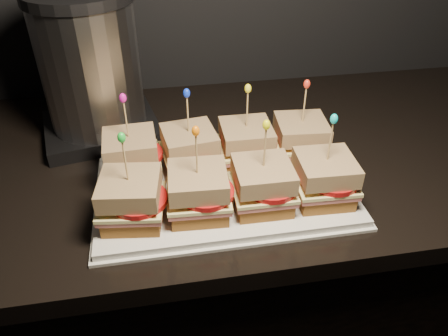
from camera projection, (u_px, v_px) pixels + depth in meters
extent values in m
cube|color=black|center=(223.00, 299.00, 1.19)|extent=(2.20, 0.63, 0.90)
cube|color=black|center=(222.00, 158.00, 0.92)|extent=(2.24, 0.67, 0.04)
cube|color=white|center=(224.00, 189.00, 0.79)|extent=(0.44, 0.28, 0.02)
cube|color=white|center=(224.00, 191.00, 0.79)|extent=(0.46, 0.29, 0.01)
cube|color=brown|center=(133.00, 168.00, 0.81)|extent=(0.09, 0.09, 0.03)
cube|color=#B95D5C|center=(132.00, 160.00, 0.80)|extent=(0.10, 0.10, 0.01)
cube|color=#FBF296|center=(132.00, 157.00, 0.79)|extent=(0.11, 0.10, 0.01)
cylinder|color=red|center=(138.00, 155.00, 0.78)|extent=(0.09, 0.09, 0.01)
cube|color=#5D2E12|center=(130.00, 144.00, 0.78)|extent=(0.10, 0.10, 0.03)
cylinder|color=tan|center=(126.00, 122.00, 0.75)|extent=(0.00, 0.00, 0.09)
ellipsoid|color=#D8149A|center=(123.00, 98.00, 0.72)|extent=(0.01, 0.01, 0.02)
cube|color=brown|center=(190.00, 162.00, 0.82)|extent=(0.10, 0.10, 0.03)
cube|color=#B95D5C|center=(190.00, 155.00, 0.81)|extent=(0.11, 0.11, 0.01)
cube|color=#FBF296|center=(190.00, 152.00, 0.81)|extent=(0.11, 0.11, 0.01)
cylinder|color=red|center=(197.00, 149.00, 0.80)|extent=(0.09, 0.09, 0.01)
cube|color=#5D2E12|center=(189.00, 139.00, 0.79)|extent=(0.10, 0.10, 0.03)
cylinder|color=tan|center=(188.00, 117.00, 0.76)|extent=(0.00, 0.00, 0.09)
ellipsoid|color=#1234E1|center=(187.00, 93.00, 0.74)|extent=(0.01, 0.01, 0.02)
cube|color=brown|center=(246.00, 157.00, 0.84)|extent=(0.09, 0.09, 0.03)
cube|color=#B95D5C|center=(246.00, 149.00, 0.83)|extent=(0.10, 0.10, 0.01)
cube|color=#FBF296|center=(246.00, 146.00, 0.82)|extent=(0.10, 0.10, 0.01)
cylinder|color=red|center=(253.00, 144.00, 0.81)|extent=(0.09, 0.09, 0.01)
cube|color=#5D2E12|center=(246.00, 134.00, 0.81)|extent=(0.09, 0.09, 0.03)
cylinder|color=tan|center=(247.00, 112.00, 0.78)|extent=(0.00, 0.00, 0.09)
ellipsoid|color=yellow|center=(248.00, 88.00, 0.75)|extent=(0.01, 0.01, 0.02)
cube|color=brown|center=(299.00, 151.00, 0.85)|extent=(0.10, 0.10, 0.03)
cube|color=#B95D5C|center=(300.00, 144.00, 0.84)|extent=(0.11, 0.10, 0.01)
cube|color=#FBF296|center=(300.00, 141.00, 0.84)|extent=(0.11, 0.11, 0.01)
cylinder|color=red|center=(308.00, 139.00, 0.83)|extent=(0.09, 0.09, 0.01)
cube|color=#5D2E12|center=(302.00, 129.00, 0.82)|extent=(0.10, 0.10, 0.03)
cylinder|color=tan|center=(304.00, 107.00, 0.79)|extent=(0.00, 0.00, 0.09)
ellipsoid|color=red|center=(307.00, 84.00, 0.77)|extent=(0.01, 0.01, 0.02)
cube|color=brown|center=(133.00, 213.00, 0.70)|extent=(0.10, 0.10, 0.03)
cube|color=#B95D5C|center=(132.00, 205.00, 0.69)|extent=(0.11, 0.11, 0.01)
cube|color=#FBF296|center=(132.00, 202.00, 0.69)|extent=(0.11, 0.11, 0.01)
cylinder|color=red|center=(139.00, 199.00, 0.68)|extent=(0.09, 0.09, 0.01)
cube|color=#5D2E12|center=(129.00, 188.00, 0.67)|extent=(0.10, 0.10, 0.03)
cylinder|color=tan|center=(126.00, 163.00, 0.65)|extent=(0.00, 0.00, 0.09)
ellipsoid|color=green|center=(121.00, 138.00, 0.62)|extent=(0.01, 0.01, 0.02)
cube|color=brown|center=(199.00, 205.00, 0.72)|extent=(0.10, 0.10, 0.03)
cube|color=#B95D5C|center=(199.00, 198.00, 0.71)|extent=(0.10, 0.10, 0.01)
cube|color=#FBF296|center=(198.00, 194.00, 0.70)|extent=(0.11, 0.10, 0.01)
cylinder|color=red|center=(206.00, 192.00, 0.70)|extent=(0.09, 0.09, 0.01)
cube|color=#5D2E12|center=(198.00, 181.00, 0.69)|extent=(0.10, 0.10, 0.03)
cylinder|color=tan|center=(197.00, 157.00, 0.66)|extent=(0.00, 0.00, 0.09)
ellipsoid|color=orange|center=(196.00, 131.00, 0.64)|extent=(0.01, 0.01, 0.02)
cube|color=brown|center=(262.00, 198.00, 0.73)|extent=(0.09, 0.09, 0.03)
cube|color=#B95D5C|center=(262.00, 191.00, 0.72)|extent=(0.10, 0.10, 0.01)
cube|color=#FBF296|center=(262.00, 187.00, 0.72)|extent=(0.10, 0.10, 0.01)
cylinder|color=red|center=(271.00, 185.00, 0.71)|extent=(0.09, 0.09, 0.01)
cube|color=#5D2E12|center=(263.00, 174.00, 0.70)|extent=(0.09, 0.09, 0.03)
cylinder|color=tan|center=(265.00, 150.00, 0.68)|extent=(0.00, 0.00, 0.09)
ellipsoid|color=yellow|center=(266.00, 125.00, 0.65)|extent=(0.01, 0.01, 0.02)
cube|color=brown|center=(322.00, 192.00, 0.75)|extent=(0.09, 0.09, 0.03)
cube|color=#B95D5C|center=(323.00, 184.00, 0.74)|extent=(0.10, 0.10, 0.01)
cube|color=#FBF296|center=(324.00, 181.00, 0.73)|extent=(0.11, 0.10, 0.01)
cylinder|color=red|center=(332.00, 179.00, 0.73)|extent=(0.09, 0.09, 0.01)
cube|color=#5D2E12|center=(326.00, 167.00, 0.72)|extent=(0.10, 0.10, 0.03)
cylinder|color=tan|center=(330.00, 144.00, 0.69)|extent=(0.00, 0.00, 0.09)
ellipsoid|color=#0AC6C9|center=(334.00, 119.00, 0.67)|extent=(0.01, 0.01, 0.02)
cube|color=#262628|center=(102.00, 128.00, 0.96)|extent=(0.27, 0.24, 0.03)
cylinder|color=silver|center=(91.00, 66.00, 0.87)|extent=(0.20, 0.20, 0.25)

